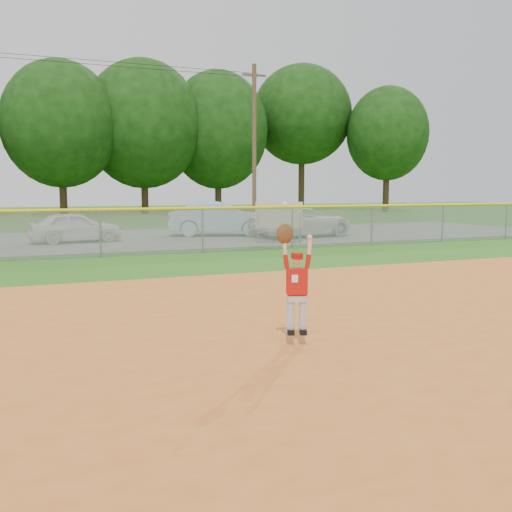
{
  "coord_description": "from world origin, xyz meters",
  "views": [
    {
      "loc": [
        -2.13,
        -8.34,
        2.2
      ],
      "look_at": [
        1.28,
        0.1,
        1.1
      ],
      "focal_mm": 40.0,
      "sensor_mm": 36.0,
      "label": 1
    }
  ],
  "objects_px": {
    "car_white_b": "(302,222)",
    "ballplayer": "(295,280)",
    "car_white_a": "(75,227)",
    "sponsor_sign": "(279,216)",
    "car_blue": "(221,219)"
  },
  "relations": [
    {
      "from": "ballplayer",
      "to": "sponsor_sign",
      "type": "bearing_deg",
      "value": 66.6
    },
    {
      "from": "sponsor_sign",
      "to": "ballplayer",
      "type": "height_order",
      "value": "ballplayer"
    },
    {
      "from": "car_white_a",
      "to": "sponsor_sign",
      "type": "bearing_deg",
      "value": -122.11
    },
    {
      "from": "car_blue",
      "to": "sponsor_sign",
      "type": "height_order",
      "value": "sponsor_sign"
    },
    {
      "from": "car_white_b",
      "to": "ballplayer",
      "type": "distance_m",
      "value": 17.39
    },
    {
      "from": "car_white_a",
      "to": "car_blue",
      "type": "xyz_separation_m",
      "value": [
        6.34,
        0.84,
        0.15
      ]
    },
    {
      "from": "sponsor_sign",
      "to": "car_white_a",
      "type": "bearing_deg",
      "value": 154.93
    },
    {
      "from": "car_white_a",
      "to": "ballplayer",
      "type": "relative_size",
      "value": 1.95
    },
    {
      "from": "car_blue",
      "to": "car_white_b",
      "type": "relative_size",
      "value": 0.98
    },
    {
      "from": "sponsor_sign",
      "to": "car_white_b",
      "type": "bearing_deg",
      "value": 47.2
    },
    {
      "from": "ballplayer",
      "to": "car_white_a",
      "type": "bearing_deg",
      "value": 95.53
    },
    {
      "from": "car_white_a",
      "to": "ballplayer",
      "type": "bearing_deg",
      "value": 178.48
    },
    {
      "from": "car_white_a",
      "to": "sponsor_sign",
      "type": "height_order",
      "value": "sponsor_sign"
    },
    {
      "from": "car_white_a",
      "to": "car_blue",
      "type": "distance_m",
      "value": 6.4
    },
    {
      "from": "car_blue",
      "to": "sponsor_sign",
      "type": "xyz_separation_m",
      "value": [
        0.96,
        -4.26,
        0.29
      ]
    }
  ]
}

